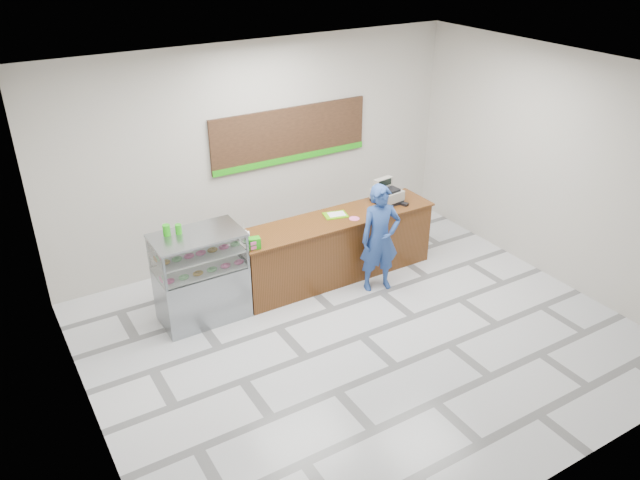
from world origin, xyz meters
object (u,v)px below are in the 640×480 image
display_case (201,276)px  serving_tray (336,215)px  customer (380,238)px  cash_register (387,194)px  sales_counter (336,247)px

display_case → serving_tray: bearing=1.7°
display_case → customer: 2.68m
cash_register → customer: customer is taller
cash_register → serving_tray: 0.98m
sales_counter → customer: bearing=-57.9°
serving_tray → cash_register: bearing=14.5°
display_case → serving_tray: display_case is taller
display_case → customer: (2.61, -0.62, 0.17)m
sales_counter → serving_tray: bearing=64.4°
serving_tray → customer: (0.35, -0.68, -0.20)m
sales_counter → display_case: bearing=-180.0°
serving_tray → customer: bearing=-48.5°
sales_counter → serving_tray: (0.03, 0.07, 0.52)m
sales_counter → cash_register: (1.00, 0.08, 0.65)m
cash_register → serving_tray: bearing=173.7°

